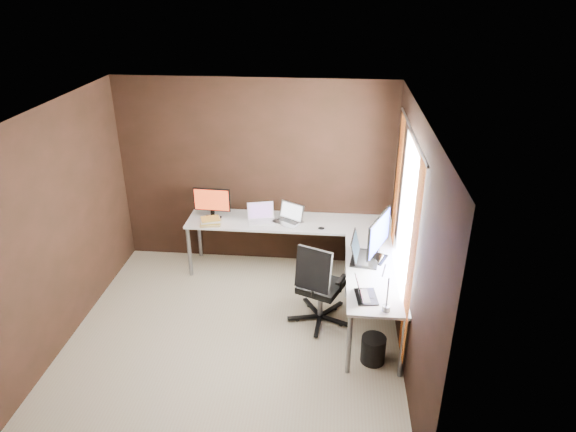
% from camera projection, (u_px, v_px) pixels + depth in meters
% --- Properties ---
extents(room, '(3.60, 3.60, 2.50)m').
position_uv_depth(room, '(263.00, 234.00, 5.13)').
color(room, '#B7AE8F').
rests_on(room, ground).
extents(desk, '(2.65, 2.25, 0.73)m').
position_uv_depth(desk, '(316.00, 243.00, 6.22)').
color(desk, white).
rests_on(desk, ground).
extents(drawer_pedestal, '(0.42, 0.50, 0.60)m').
position_uv_depth(drawer_pedestal, '(362.00, 267.00, 6.43)').
color(drawer_pedestal, white).
rests_on(drawer_pedestal, ground).
extents(monitor_left, '(0.48, 0.15, 0.42)m').
position_uv_depth(monitor_left, '(212.00, 202.00, 6.62)').
color(monitor_left, black).
rests_on(monitor_left, desk).
extents(monitor_right, '(0.28, 0.61, 0.53)m').
position_uv_depth(monitor_right, '(379.00, 235.00, 5.64)').
color(monitor_right, black).
rests_on(monitor_right, desk).
extents(laptop_white, '(0.39, 0.32, 0.23)m').
position_uv_depth(laptop_white, '(261.00, 217.00, 6.64)').
color(laptop_white, white).
rests_on(laptop_white, desk).
extents(laptop_silver, '(0.43, 0.40, 0.24)m').
position_uv_depth(laptop_silver, '(289.00, 218.00, 6.61)').
color(laptop_silver, silver).
rests_on(laptop_silver, desk).
extents(laptop_black_big, '(0.36, 0.46, 0.28)m').
position_uv_depth(laptop_black_big, '(361.00, 254.00, 5.75)').
color(laptop_black_big, black).
rests_on(laptop_black_big, desk).
extents(laptop_black_small, '(0.24, 0.32, 0.20)m').
position_uv_depth(laptop_black_small, '(364.00, 294.00, 5.07)').
color(laptop_black_small, black).
rests_on(laptop_black_small, desk).
extents(book_stack, '(0.30, 0.26, 0.08)m').
position_uv_depth(book_stack, '(211.00, 221.00, 6.55)').
color(book_stack, tan).
rests_on(book_stack, desk).
extents(mouse_left, '(0.11, 0.09, 0.04)m').
position_uv_depth(mouse_left, '(208.00, 222.00, 6.57)').
color(mouse_left, black).
rests_on(mouse_left, desk).
extents(mouse_corner, '(0.09, 0.06, 0.03)m').
position_uv_depth(mouse_corner, '(321.00, 228.00, 6.42)').
color(mouse_corner, black).
rests_on(mouse_corner, desk).
extents(desk_lamp, '(0.19, 0.22, 0.57)m').
position_uv_depth(desk_lamp, '(381.00, 275.00, 4.80)').
color(desk_lamp, slate).
rests_on(desk_lamp, desk).
extents(office_chair, '(0.57, 0.61, 1.02)m').
position_uv_depth(office_chair, '(319.00, 299.00, 5.81)').
color(office_chair, black).
rests_on(office_chair, ground).
extents(wastebasket, '(0.26, 0.26, 0.29)m').
position_uv_depth(wastebasket, '(373.00, 349.00, 5.27)').
color(wastebasket, black).
rests_on(wastebasket, ground).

